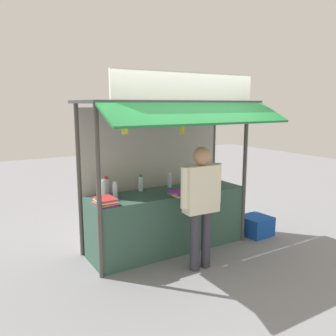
% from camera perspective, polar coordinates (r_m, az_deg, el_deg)
% --- Properties ---
extents(ground_plane, '(20.00, 20.00, 0.00)m').
position_cam_1_polar(ground_plane, '(5.36, 0.00, -12.90)').
color(ground_plane, gray).
extents(stall_counter, '(2.33, 0.67, 0.87)m').
position_cam_1_polar(stall_counter, '(5.20, 0.00, -8.52)').
color(stall_counter, '#385B4C').
rests_on(stall_counter, ground).
extents(stall_structure, '(2.53, 1.50, 2.51)m').
position_cam_1_polar(stall_structure, '(5.02, -0.47, 3.57)').
color(stall_structure, '#4C4742').
rests_on(stall_structure, ground).
extents(water_bottle_center, '(0.08, 0.08, 0.27)m').
position_cam_1_polar(water_bottle_center, '(4.74, -10.46, -3.53)').
color(water_bottle_center, silver).
rests_on(water_bottle_center, stall_counter).
extents(water_bottle_mid_left, '(0.07, 0.07, 0.24)m').
position_cam_1_polar(water_bottle_mid_left, '(5.12, -4.50, -2.51)').
color(water_bottle_mid_left, silver).
rests_on(water_bottle_mid_left, stall_counter).
extents(water_bottle_far_right, '(0.08, 0.08, 0.28)m').
position_cam_1_polar(water_bottle_far_right, '(4.87, -9.98, -3.07)').
color(water_bottle_far_right, silver).
rests_on(water_bottle_far_right, stall_counter).
extents(water_bottle_right, '(0.06, 0.06, 0.23)m').
position_cam_1_polar(water_bottle_right, '(5.33, 0.27, -2.04)').
color(water_bottle_right, silver).
rests_on(water_bottle_right, stall_counter).
extents(water_bottle_back_left, '(0.07, 0.07, 0.24)m').
position_cam_1_polar(water_bottle_back_left, '(4.73, -8.64, -3.69)').
color(water_bottle_back_left, silver).
rests_on(water_bottle_back_left, stall_counter).
extents(magazine_stack_front_left, '(0.27, 0.29, 0.06)m').
position_cam_1_polar(magazine_stack_front_left, '(4.88, 1.78, -4.13)').
color(magazine_stack_front_left, white).
rests_on(magazine_stack_front_left, stall_counter).
extents(magazine_stack_rear_center, '(0.27, 0.33, 0.09)m').
position_cam_1_polar(magazine_stack_rear_center, '(4.49, -10.14, -5.37)').
color(magazine_stack_rear_center, purple).
rests_on(magazine_stack_rear_center, stall_counter).
extents(banana_bunch_rightmost, '(0.10, 0.10, 0.27)m').
position_cam_1_polar(banana_bunch_rightmost, '(4.14, -7.11, 6.38)').
color(banana_bunch_rightmost, '#332D23').
extents(banana_bunch_leftmost, '(0.10, 0.10, 0.31)m').
position_cam_1_polar(banana_bunch_leftmost, '(4.54, 2.33, 6.49)').
color(banana_bunch_leftmost, '#332D23').
extents(vendor_person, '(0.61, 0.23, 1.60)m').
position_cam_1_polar(vendor_person, '(4.45, 5.44, -4.72)').
color(vendor_person, '#383842').
rests_on(vendor_person, ground).
extents(plastic_crate, '(0.47, 0.47, 0.31)m').
position_cam_1_polar(plastic_crate, '(5.98, 14.12, -9.10)').
color(plastic_crate, '#194CB2').
rests_on(plastic_crate, ground).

